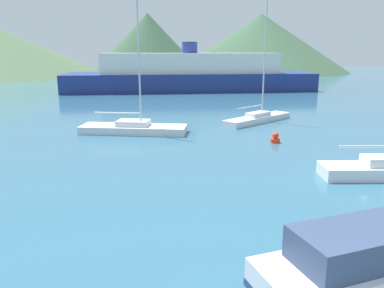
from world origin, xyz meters
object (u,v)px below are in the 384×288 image
buoy_marker (275,138)px  sailboat_middle (134,128)px  ferry_distant (190,74)px  sailboat_inner (258,117)px  sailboat_outer (381,168)px

buoy_marker → sailboat_middle: bearing=147.3°
sailboat_middle → ferry_distant: size_ratio=0.26×
sailboat_inner → sailboat_outer: bearing=-119.9°
sailboat_middle → ferry_distant: 30.64m
sailboat_inner → sailboat_middle: sailboat_inner is taller
sailboat_inner → buoy_marker: size_ratio=15.30×
sailboat_outer → buoy_marker: sailboat_outer is taller
sailboat_middle → sailboat_inner: bearing=29.8°
buoy_marker → sailboat_outer: bearing=-78.7°
sailboat_middle → sailboat_outer: (9.93, -12.90, 0.04)m
sailboat_outer → ferry_distant: bearing=102.1°
sailboat_middle → sailboat_outer: 16.28m
sailboat_middle → buoy_marker: size_ratio=14.40×
sailboat_outer → ferry_distant: sailboat_outer is taller
sailboat_inner → sailboat_outer: sailboat_inner is taller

